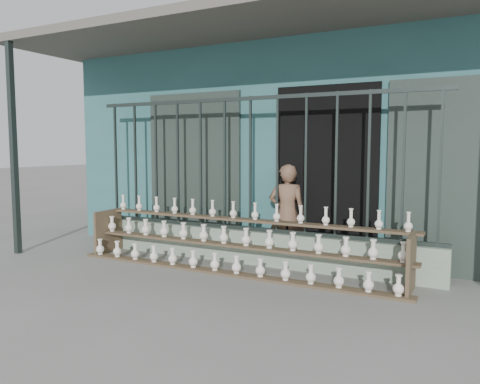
% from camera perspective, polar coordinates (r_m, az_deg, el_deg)
% --- Properties ---
extents(ground, '(60.00, 60.00, 0.00)m').
position_cam_1_polar(ground, '(5.37, -5.01, -11.61)').
color(ground, slate).
extents(workshop_building, '(7.40, 6.60, 3.21)m').
position_cam_1_polar(workshop_building, '(8.99, 9.57, 5.68)').
color(workshop_building, '#2F6163').
rests_on(workshop_building, ground).
extents(parapet_wall, '(5.00, 0.20, 0.45)m').
position_cam_1_polar(parapet_wall, '(6.41, 1.24, -6.68)').
color(parapet_wall, '#8CA18A').
rests_on(parapet_wall, ground).
extents(security_fence, '(5.00, 0.04, 1.80)m').
position_cam_1_polar(security_fence, '(6.27, 1.26, 3.41)').
color(security_fence, '#283330').
rests_on(security_fence, parapet_wall).
extents(shelf_rack, '(4.50, 0.68, 0.85)m').
position_cam_1_polar(shelf_rack, '(6.03, -0.69, -6.11)').
color(shelf_rack, brown).
rests_on(shelf_rack, ground).
extents(elderly_woman, '(0.58, 0.48, 1.35)m').
position_cam_1_polar(elderly_woman, '(6.40, 5.74, -2.64)').
color(elderly_woman, brown).
rests_on(elderly_woman, ground).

